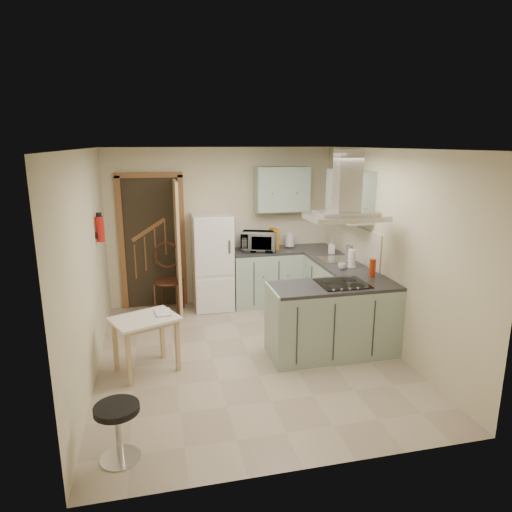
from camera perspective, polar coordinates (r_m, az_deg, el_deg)
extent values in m
plane|color=tan|center=(5.80, -0.86, -12.26)|extent=(4.20, 4.20, 0.00)
plane|color=silver|center=(5.20, -0.97, 13.26)|extent=(4.20, 4.20, 0.00)
plane|color=beige|center=(7.39, -4.33, 3.69)|extent=(3.60, 0.00, 3.60)
plane|color=beige|center=(5.31, -20.29, -1.27)|extent=(0.00, 4.20, 4.20)
plane|color=beige|center=(6.00, 16.16, 0.75)|extent=(0.00, 4.20, 4.20)
cube|color=brown|center=(7.32, -12.81, 1.68)|extent=(1.10, 0.12, 2.10)
cube|color=white|center=(7.18, -5.47, -0.72)|extent=(0.60, 0.60, 1.50)
cube|color=#9EB2A0|center=(7.42, 1.19, -2.59)|extent=(1.08, 0.60, 0.90)
cube|color=#9EB2A0|center=(7.05, 9.19, -3.65)|extent=(0.60, 1.95, 0.90)
cube|color=beige|center=(7.60, 2.89, 3.23)|extent=(1.68, 0.02, 0.50)
cube|color=#9EB2A0|center=(7.34, 3.23, 8.37)|extent=(0.85, 0.35, 0.70)
cube|color=#9EB2A0|center=(6.57, 11.59, 7.45)|extent=(0.35, 0.90, 0.70)
cube|color=#9EB2A0|center=(5.75, 9.64, -7.83)|extent=(1.55, 0.65, 0.90)
cube|color=black|center=(5.63, 10.77, -3.41)|extent=(0.58, 0.50, 0.01)
cube|color=silver|center=(5.45, 11.16, 4.79)|extent=(0.90, 0.55, 0.10)
cube|color=silver|center=(6.78, 9.89, -0.41)|extent=(0.45, 0.40, 0.01)
cylinder|color=#B2140F|center=(6.12, -18.94, 3.19)|extent=(0.10, 0.10, 0.32)
cube|color=tan|center=(5.45, -13.54, -10.71)|extent=(0.85, 0.76, 0.65)
cube|color=#432A16|center=(7.15, -10.87, -3.13)|extent=(0.56, 0.56, 0.98)
cylinder|color=black|center=(4.18, -16.81, -20.35)|extent=(0.45, 0.45, 0.50)
imported|color=black|center=(7.20, 0.38, 1.84)|extent=(0.63, 0.52, 0.30)
cylinder|color=silver|center=(7.47, 4.23, 2.00)|extent=(0.18, 0.18, 0.24)
cube|color=orange|center=(7.34, 2.29, 2.18)|extent=(0.11, 0.23, 0.33)
imported|color=#B4B5C1|center=(7.12, 9.43, 1.15)|extent=(0.12, 0.12, 0.21)
cylinder|color=white|center=(6.36, 11.89, -0.29)|extent=(0.11, 0.11, 0.26)
imported|color=white|center=(6.27, 10.73, -1.27)|extent=(0.14, 0.14, 0.09)
cylinder|color=#B6330F|center=(6.00, 14.35, -1.44)|extent=(0.10, 0.10, 0.23)
imported|color=#A44636|center=(5.37, -12.49, -6.59)|extent=(0.21, 0.26, 0.11)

